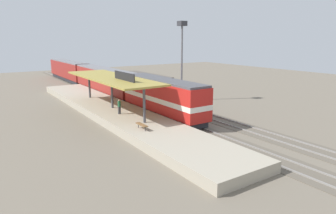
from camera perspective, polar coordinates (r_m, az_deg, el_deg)
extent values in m
plane|color=#706656|center=(40.92, -1.88, -0.22)|extent=(120.00, 120.00, 0.00)
cube|color=#5F5649|center=(39.93, -4.32, -0.55)|extent=(3.20, 110.00, 0.04)
cube|color=gray|center=(39.58, -5.23, -0.60)|extent=(0.10, 110.00, 0.16)
cube|color=gray|center=(40.26, -3.43, -0.33)|extent=(0.10, 110.00, 0.16)
cube|color=#5F5649|center=(42.32, 1.11, 0.25)|extent=(3.20, 110.00, 0.04)
cube|color=gray|center=(41.90, 0.30, 0.21)|extent=(0.10, 110.00, 0.16)
cube|color=gray|center=(42.71, 1.90, 0.45)|extent=(0.10, 110.00, 0.16)
cube|color=#A89E89|center=(37.85, -10.40, -0.80)|extent=(6.00, 44.00, 0.90)
cylinder|color=#47474C|center=(30.34, -4.51, 0.36)|extent=(0.28, 0.28, 3.60)
cylinder|color=#47474C|center=(37.39, -10.54, 2.55)|extent=(0.28, 0.28, 3.60)
cylinder|color=#47474C|center=(44.77, -14.63, 4.02)|extent=(0.28, 0.28, 3.60)
cube|color=#A38E3D|center=(37.11, -10.66, 5.44)|extent=(5.20, 18.00, 0.20)
cube|color=black|center=(33.78, -8.26, 5.76)|extent=(0.12, 4.80, 0.90)
cylinder|color=#333338|center=(27.88, -4.33, -4.15)|extent=(0.07, 0.07, 0.42)
cylinder|color=#333338|center=(28.97, -5.60, -3.51)|extent=(0.07, 0.07, 0.42)
cube|color=brown|center=(28.35, -4.99, -3.34)|extent=(0.44, 1.70, 0.08)
cube|color=#28282D|center=(36.25, -1.00, -1.09)|extent=(2.60, 13.60, 0.70)
cube|color=red|center=(35.81, -1.01, 2.17)|extent=(2.90, 14.40, 3.50)
cube|color=#4C4C51|center=(35.51, -1.02, 5.14)|extent=(2.78, 14.11, 0.24)
cube|color=silver|center=(35.86, -1.01, 1.76)|extent=(2.93, 14.43, 0.56)
cube|color=#28282D|center=(52.00, -11.82, 2.90)|extent=(2.60, 19.20, 0.70)
cube|color=maroon|center=(51.70, -11.92, 5.08)|extent=(2.90, 20.00, 3.30)
cube|color=slate|center=(51.50, -12.01, 7.03)|extent=(2.78, 19.60, 0.24)
cube|color=#28282D|center=(71.53, -18.16, 5.18)|extent=(2.60, 19.20, 0.70)
cube|color=maroon|center=(71.32, -18.27, 6.77)|extent=(2.90, 20.00, 3.30)
cube|color=slate|center=(71.17, -18.37, 8.19)|extent=(2.78, 19.60, 0.24)
cube|color=#28282D|center=(48.64, -4.11, 2.46)|extent=(2.50, 11.20, 0.70)
cube|color=#6B6056|center=(48.38, -4.15, 4.39)|extent=(2.80, 12.00, 2.60)
cube|color=#554D45|center=(48.19, -4.17, 6.06)|extent=(2.69, 11.76, 0.24)
cylinder|color=slate|center=(45.41, 2.61, 8.10)|extent=(0.28, 0.28, 11.00)
cube|color=#333338|center=(45.31, 2.69, 15.49)|extent=(1.10, 1.10, 0.70)
cylinder|color=#4C4C51|center=(34.37, -9.30, -0.65)|extent=(0.16, 0.16, 0.84)
cylinder|color=#4C4C51|center=(34.44, -9.03, -0.61)|extent=(0.16, 0.16, 0.84)
cylinder|color=#23603D|center=(34.25, -9.21, 0.57)|extent=(0.34, 0.34, 0.64)
sphere|color=tan|center=(34.16, -9.23, 1.29)|extent=(0.23, 0.23, 0.23)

